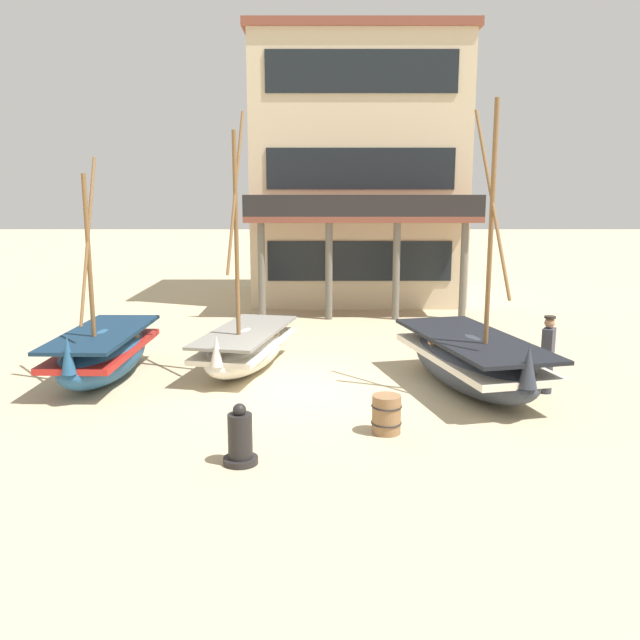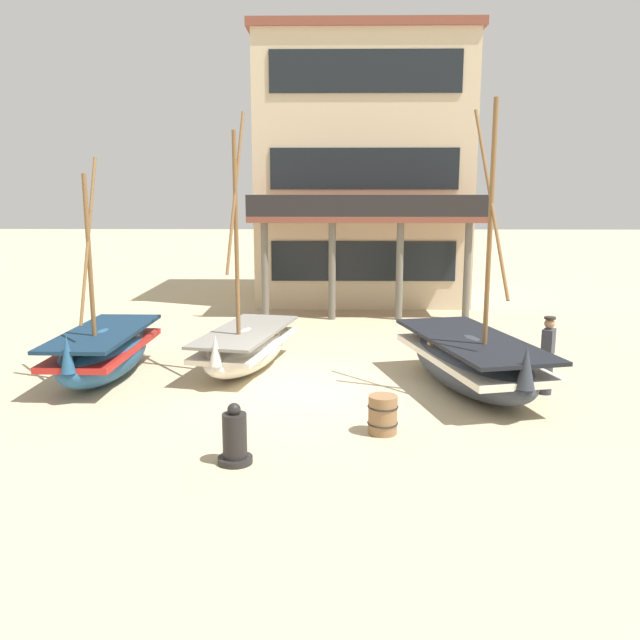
{
  "view_description": "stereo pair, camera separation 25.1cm",
  "coord_description": "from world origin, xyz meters",
  "px_view_note": "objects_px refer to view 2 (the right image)",
  "views": [
    {
      "loc": [
        -0.01,
        -13.82,
        4.3
      ],
      "look_at": [
        0.0,
        1.0,
        1.4
      ],
      "focal_mm": 37.46,
      "sensor_mm": 36.0,
      "label": 1
    },
    {
      "loc": [
        0.24,
        -13.82,
        4.3
      ],
      "look_at": [
        0.0,
        1.0,
        1.4
      ],
      "focal_mm": 37.46,
      "sensor_mm": 36.0,
      "label": 2
    }
  ],
  "objects_px": {
    "fisherman_by_hull": "(547,356)",
    "capstan_winch": "(235,439)",
    "fishing_boat_far_right": "(104,352)",
    "fishing_boat_near_left": "(246,347)",
    "wooden_barrel": "(383,415)",
    "fishing_boat_centre_large": "(471,361)",
    "harbor_building_main": "(361,172)"
  },
  "relations": [
    {
      "from": "wooden_barrel",
      "to": "fishing_boat_near_left",
      "type": "bearing_deg",
      "value": 124.62
    },
    {
      "from": "fishing_boat_near_left",
      "to": "fishing_boat_far_right",
      "type": "xyz_separation_m",
      "value": [
        -3.17,
        -0.87,
        0.07
      ]
    },
    {
      "from": "fisherman_by_hull",
      "to": "capstan_winch",
      "type": "bearing_deg",
      "value": -148.36
    },
    {
      "from": "fishing_boat_near_left",
      "to": "fishing_boat_far_right",
      "type": "relative_size",
      "value": 1.21
    },
    {
      "from": "capstan_winch",
      "to": "wooden_barrel",
      "type": "bearing_deg",
      "value": 28.99
    },
    {
      "from": "fishing_boat_centre_large",
      "to": "fishing_boat_far_right",
      "type": "height_order",
      "value": "fishing_boat_centre_large"
    },
    {
      "from": "wooden_barrel",
      "to": "harbor_building_main",
      "type": "relative_size",
      "value": 0.07
    },
    {
      "from": "fishing_boat_centre_large",
      "to": "wooden_barrel",
      "type": "relative_size",
      "value": 8.66
    },
    {
      "from": "fisherman_by_hull",
      "to": "harbor_building_main",
      "type": "height_order",
      "value": "harbor_building_main"
    },
    {
      "from": "fishing_boat_near_left",
      "to": "fisherman_by_hull",
      "type": "relative_size",
      "value": 3.6
    },
    {
      "from": "fisherman_by_hull",
      "to": "capstan_winch",
      "type": "xyz_separation_m",
      "value": [
        -6.13,
        -3.77,
        -0.43
      ]
    },
    {
      "from": "fishing_boat_far_right",
      "to": "capstan_winch",
      "type": "bearing_deg",
      "value": -52.49
    },
    {
      "from": "fishing_boat_far_right",
      "to": "harbor_building_main",
      "type": "height_order",
      "value": "harbor_building_main"
    },
    {
      "from": "fishing_boat_near_left",
      "to": "fisherman_by_hull",
      "type": "xyz_separation_m",
      "value": [
        6.66,
        -1.93,
        0.28
      ]
    },
    {
      "from": "fishing_boat_near_left",
      "to": "wooden_barrel",
      "type": "xyz_separation_m",
      "value": [
        2.99,
        -4.34,
        -0.21
      ]
    },
    {
      "from": "fishing_boat_near_left",
      "to": "fishing_boat_far_right",
      "type": "height_order",
      "value": "fishing_boat_near_left"
    },
    {
      "from": "capstan_winch",
      "to": "harbor_building_main",
      "type": "distance_m",
      "value": 17.77
    },
    {
      "from": "wooden_barrel",
      "to": "harbor_building_main",
      "type": "height_order",
      "value": "harbor_building_main"
    },
    {
      "from": "fisherman_by_hull",
      "to": "wooden_barrel",
      "type": "distance_m",
      "value": 4.41
    },
    {
      "from": "fishing_boat_centre_large",
      "to": "fisherman_by_hull",
      "type": "bearing_deg",
      "value": -9.91
    },
    {
      "from": "fishing_boat_near_left",
      "to": "harbor_building_main",
      "type": "xyz_separation_m",
      "value": [
        3.22,
        11.26,
        4.44
      ]
    },
    {
      "from": "fishing_boat_near_left",
      "to": "fisherman_by_hull",
      "type": "bearing_deg",
      "value": -16.12
    },
    {
      "from": "fishing_boat_near_left",
      "to": "wooden_barrel",
      "type": "height_order",
      "value": "fishing_boat_near_left"
    },
    {
      "from": "fishing_boat_near_left",
      "to": "wooden_barrel",
      "type": "distance_m",
      "value": 5.27
    },
    {
      "from": "fisherman_by_hull",
      "to": "capstan_winch",
      "type": "distance_m",
      "value": 7.21
    },
    {
      "from": "fishing_boat_far_right",
      "to": "capstan_winch",
      "type": "relative_size",
      "value": 5.01
    },
    {
      "from": "harbor_building_main",
      "to": "fisherman_by_hull",
      "type": "bearing_deg",
      "value": -75.39
    },
    {
      "from": "fishing_boat_far_right",
      "to": "fisherman_by_hull",
      "type": "xyz_separation_m",
      "value": [
        9.83,
        -1.05,
        0.2
      ]
    },
    {
      "from": "fishing_boat_centre_large",
      "to": "harbor_building_main",
      "type": "bearing_deg",
      "value": 98.34
    },
    {
      "from": "harbor_building_main",
      "to": "fishing_boat_centre_large",
      "type": "bearing_deg",
      "value": -81.66
    },
    {
      "from": "wooden_barrel",
      "to": "harbor_building_main",
      "type": "bearing_deg",
      "value": 89.16
    },
    {
      "from": "capstan_winch",
      "to": "harbor_building_main",
      "type": "relative_size",
      "value": 0.1
    }
  ]
}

